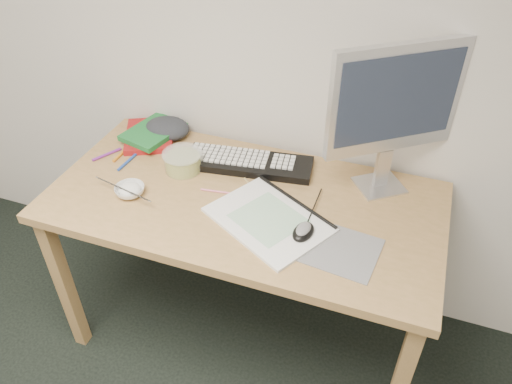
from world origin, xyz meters
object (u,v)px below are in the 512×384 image
(sketchpad, at_px, (268,220))
(rice_bowl, at_px, (130,191))
(monitor, at_px, (395,103))
(keyboard, at_px, (249,163))
(desk, at_px, (244,216))

(sketchpad, xyz_separation_m, rice_bowl, (-0.51, -0.03, 0.01))
(sketchpad, distance_m, monitor, 0.56)
(keyboard, xyz_separation_m, monitor, (0.50, 0.04, 0.33))
(monitor, bearing_deg, rice_bowl, 166.05)
(desk, distance_m, monitor, 0.66)
(sketchpad, height_order, rice_bowl, rice_bowl)
(desk, distance_m, sketchpad, 0.17)
(rice_bowl, bearing_deg, desk, 16.44)
(sketchpad, bearing_deg, monitor, 73.80)
(keyboard, bearing_deg, rice_bowl, -145.76)
(desk, height_order, monitor, monitor)
(sketchpad, distance_m, keyboard, 0.33)
(rice_bowl, bearing_deg, keyboard, 42.21)
(desk, xyz_separation_m, monitor, (0.44, 0.24, 0.42))
(desk, xyz_separation_m, keyboard, (-0.05, 0.19, 0.10))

